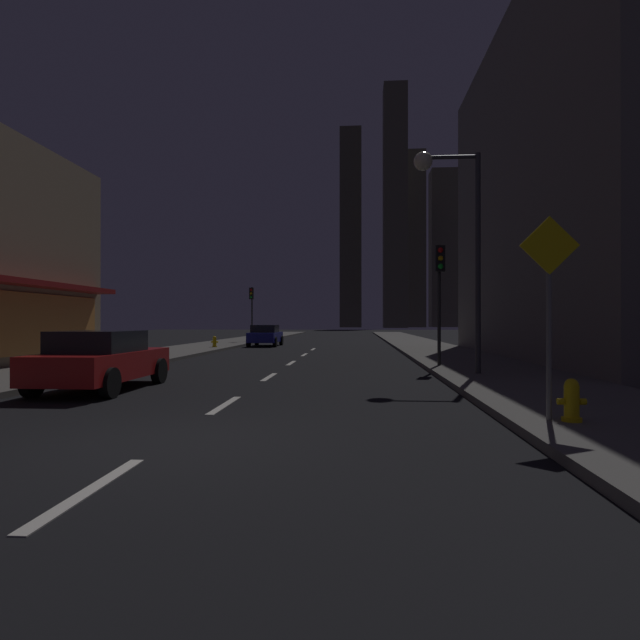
{
  "coord_description": "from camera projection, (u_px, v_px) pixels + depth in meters",
  "views": [
    {
      "loc": [
        2.63,
        -6.91,
        1.67
      ],
      "look_at": [
        0.0,
        29.84,
        1.79
      ],
      "focal_mm": 28.92,
      "sensor_mm": 36.0,
      "label": 1
    }
  ],
  "objects": [
    {
      "name": "building_apartment_right",
      "position": [
        635.0,
        186.0,
        22.02
      ],
      "size": [
        11.0,
        20.0,
        14.95
      ],
      "primitive_type": "cube",
      "color": "slate",
      "rests_on": "ground"
    },
    {
      "name": "pedestrian_crossing_sign",
      "position": [
        549.0,
        299.0,
        7.96
      ],
      "size": [
        0.91,
        0.08,
        3.15
      ],
      "color": "slate",
      "rests_on": "sidewalk_right"
    },
    {
      "name": "car_parked_far",
      "position": [
        265.0,
        335.0,
        35.13
      ],
      "size": [
        1.98,
        4.24,
        1.45
      ],
      "color": "navy",
      "rests_on": "ground"
    },
    {
      "name": "lane_marking_center",
      "position": [
        282.0,
        369.0,
        18.05
      ],
      "size": [
        0.16,
        28.2,
        0.01
      ],
      "color": "silver",
      "rests_on": "ground"
    },
    {
      "name": "sidewalk_left",
      "position": [
        231.0,
        342.0,
        39.49
      ],
      "size": [
        4.0,
        76.0,
        0.15
      ],
      "primitive_type": "cube",
      "color": "#605E59",
      "rests_on": "ground"
    },
    {
      "name": "car_parked_near",
      "position": [
        101.0,
        360.0,
        12.57
      ],
      "size": [
        1.98,
        4.24,
        1.45
      ],
      "color": "#B21919",
      "rests_on": "ground"
    },
    {
      "name": "skyscraper_distant_mid",
      "position": [
        395.0,
        207.0,
        139.39
      ],
      "size": [
        6.34,
        6.64,
        65.58
      ],
      "primitive_type": "cube",
      "color": "#524E3E",
      "rests_on": "ground"
    },
    {
      "name": "traffic_light_far_left",
      "position": [
        252.0,
        302.0,
        39.84
      ],
      "size": [
        0.32,
        0.48,
        4.2
      ],
      "color": "#2D2D2D",
      "rests_on": "sidewalk_left"
    },
    {
      "name": "ground_plane",
      "position": [
        322.0,
        344.0,
        38.99
      ],
      "size": [
        78.0,
        136.0,
        0.1
      ],
      "primitive_type": "cube",
      "color": "black"
    },
    {
      "name": "skyscraper_distant_tall",
      "position": [
        351.0,
        228.0,
        151.78
      ],
      "size": [
        6.34,
        5.31,
        58.57
      ],
      "primitive_type": "cube",
      "color": "#4E4A3A",
      "rests_on": "ground"
    },
    {
      "name": "fire_hydrant_yellow_near",
      "position": [
        572.0,
        401.0,
        7.85
      ],
      "size": [
        0.42,
        0.3,
        0.65
      ],
      "color": "yellow",
      "rests_on": "sidewalk_right"
    },
    {
      "name": "traffic_light_near_right",
      "position": [
        440.0,
        278.0,
        17.84
      ],
      "size": [
        0.32,
        0.48,
        4.2
      ],
      "color": "#2D2D2D",
      "rests_on": "sidewalk_right"
    },
    {
      "name": "skyscraper_distant_slender",
      "position": [
        444.0,
        249.0,
        160.09
      ],
      "size": [
        8.39,
        7.98,
        48.6
      ],
      "primitive_type": "cube",
      "color": "#625D49",
      "rests_on": "ground"
    },
    {
      "name": "skyscraper_distant_short",
      "position": [
        416.0,
        240.0,
        153.45
      ],
      "size": [
        5.25,
        6.26,
        52.34
      ],
      "primitive_type": "cube",
      "color": "brown",
      "rests_on": "ground"
    },
    {
      "name": "fire_hydrant_far_left",
      "position": [
        215.0,
        342.0,
        30.91
      ],
      "size": [
        0.42,
        0.3,
        0.65
      ],
      "color": "gold",
      "rests_on": "sidewalk_left"
    },
    {
      "name": "sidewalk_right",
      "position": [
        415.0,
        343.0,
        38.49
      ],
      "size": [
        4.0,
        76.0,
        0.15
      ],
      "primitive_type": "cube",
      "color": "#605E59",
      "rests_on": "ground"
    },
    {
      "name": "street_lamp_right",
      "position": [
        450.0,
        207.0,
        15.24
      ],
      "size": [
        1.96,
        0.56,
        6.58
      ],
      "color": "#38383D",
      "rests_on": "sidewalk_right"
    }
  ]
}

